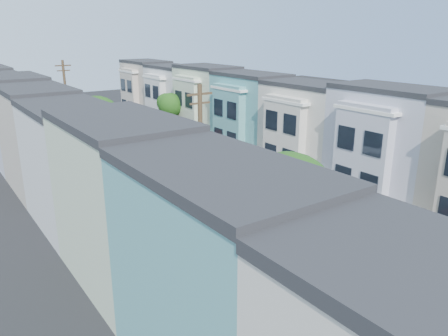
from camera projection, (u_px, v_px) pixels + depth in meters
The scene contains 24 objects.
ground at pixel (299, 236), 28.68m from camera, with size 160.00×160.00×0.00m, color black.
road_slab at pixel (184, 177), 40.37m from camera, with size 12.00×70.00×0.02m, color black.
curb_left at pixel (122, 189), 37.02m from camera, with size 0.30×70.00×0.15m, color gray.
curb_right at pixel (236, 165), 43.69m from camera, with size 0.30×70.00×0.15m, color gray.
sidewalk_left at pixel (108, 193), 36.30m from camera, with size 2.60×70.00×0.15m, color gray.
sidewalk_right at pixel (247, 163), 44.40m from camera, with size 2.60×70.00×0.15m, color gray.
centerline at pixel (184, 177), 40.38m from camera, with size 0.12×70.00×0.01m, color gold.
townhouse_row_left at pixel (61, 203), 34.23m from camera, with size 5.00×70.00×8.50m, color beige.
townhouse_row_right at pixel (275, 158), 46.52m from camera, with size 5.00×70.00×8.50m, color beige.
tree_b at pixel (285, 204), 19.64m from camera, with size 4.70×4.70×7.82m.
tree_c at pixel (166, 160), 28.73m from camera, with size 4.70×4.70×7.13m.
tree_d at pixel (96, 123), 38.84m from camera, with size 4.70×4.70×7.51m.
tree_e at pixel (54, 108), 49.89m from camera, with size 4.70×4.70×6.90m.
tree_far_r at pixel (170, 106), 54.89m from camera, with size 3.10×3.10×5.57m.
utility_pole_near at pixel (201, 171), 25.23m from camera, with size 1.60×0.26×10.00m.
utility_pole_far at pixel (68, 109), 45.50m from camera, with size 1.60×0.26×10.00m.
fedex_truck at pixel (276, 195), 31.84m from camera, with size 2.16×5.62×2.70m.
lead_sedan at pixel (217, 172), 39.88m from camera, with size 1.83×4.34×1.30m, color black.
parked_left_b at pixel (370, 329), 18.63m from camera, with size 2.09×4.96×1.49m, color black.
parked_left_c at pixel (253, 256), 24.85m from camera, with size 1.49×3.90×1.26m, color gray.
parked_left_d at pixel (160, 196), 33.77m from camera, with size 2.04×4.85×1.46m, color #3F0D1B.
parked_right_b at pixel (387, 226), 28.74m from camera, with size 1.49×3.89×1.26m, color white.
parked_right_c at pixel (203, 152), 46.40m from camera, with size 2.07×4.50×1.25m, color black.
parked_right_d at pixel (169, 138), 52.18m from camera, with size 2.52×5.46×1.52m, color #0A1A3B.
Camera 1 is at (-19.08, -18.39, 12.86)m, focal length 35.00 mm.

